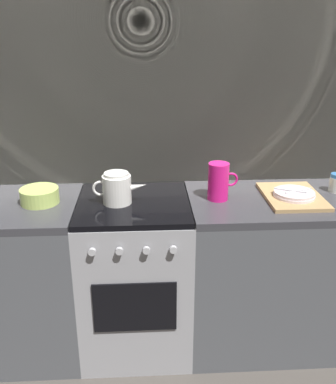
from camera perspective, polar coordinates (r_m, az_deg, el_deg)
The scene contains 9 objects.
ground_plane at distance 2.80m, azimuth -3.96°, elevation -18.50°, with size 8.00×8.00×0.00m, color #47423D.
back_wall at distance 2.55m, azimuth -4.60°, elevation 7.81°, with size 3.60×0.05×2.40m.
stove_unit at distance 2.54m, azimuth -4.22°, elevation -10.69°, with size 0.60×0.63×0.90m.
counter_right at distance 2.67m, azimuth 15.74°, elevation -9.71°, with size 1.20×0.60×0.90m.
kettle at distance 2.29m, azimuth -6.63°, elevation 0.47°, with size 0.28×0.15×0.17m.
mixing_bowl at distance 2.39m, azimuth -16.32°, elevation -0.46°, with size 0.20×0.20×0.08m, color #B7D166.
pitcher at distance 2.34m, azimuth 6.58°, elevation 1.38°, with size 0.16×0.11×0.20m.
dish_pile at distance 2.45m, azimuth 15.93°, elevation -0.46°, with size 0.30×0.40×0.06m.
spice_jar at distance 2.62m, azimuth 20.99°, elevation 1.10°, with size 0.08×0.08×0.10m.
Camera 1 is at (0.06, -2.15, 1.79)m, focal length 41.11 mm.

